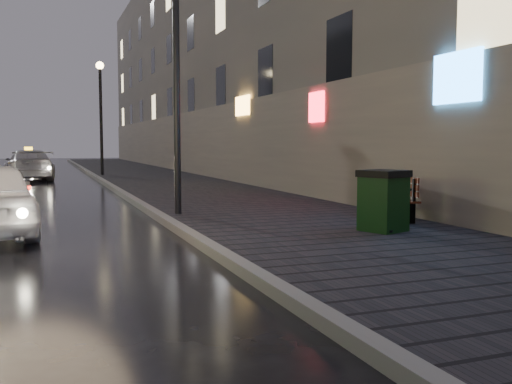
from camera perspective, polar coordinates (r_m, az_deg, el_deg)
ground at (r=6.08m, az=-12.26°, el=-10.83°), size 120.00×120.00×0.00m
sidewalk at (r=27.26m, az=-10.61°, el=1.54°), size 4.60×58.00×0.15m
curb at (r=26.95m, az=-15.65°, el=1.40°), size 0.20×58.00×0.15m
building_near at (r=32.17m, az=-6.30°, el=13.57°), size 1.80×50.00×13.00m
lamp_near at (r=12.24m, az=-7.98°, el=13.56°), size 0.36×0.36×5.28m
lamp_far at (r=27.99m, az=-15.27°, el=8.53°), size 0.36×0.36×5.28m
bench at (r=11.52m, az=13.27°, el=-0.50°), size 0.82×1.74×0.86m
trash_bin at (r=9.88m, az=12.62°, el=-0.80°), size 0.87×0.87×1.03m
taxi_mid at (r=27.23m, az=-21.75°, el=2.52°), size 2.27×4.75×1.33m
car_far at (r=41.49m, az=-21.39°, el=3.19°), size 1.70×3.80×1.27m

